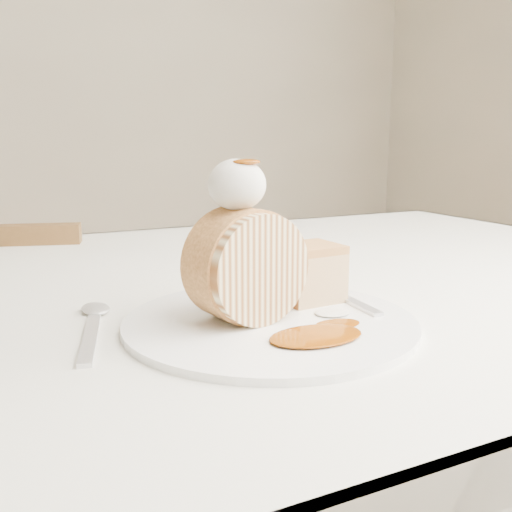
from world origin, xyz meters
name	(u,v)px	position (x,y,z in m)	size (l,w,h in m)	color
table	(240,343)	(0.00, 0.20, 0.66)	(1.40, 0.90, 0.75)	silver
plate	(270,322)	(-0.06, 0.01, 0.75)	(0.28, 0.28, 0.01)	white
roulade_slice	(247,266)	(-0.08, 0.02, 0.81)	(0.10, 0.10, 0.06)	beige
cake_chunk	(309,276)	(0.01, 0.05, 0.78)	(0.06, 0.06, 0.05)	tan
whipped_cream	(237,185)	(-0.08, 0.02, 0.89)	(0.05, 0.05, 0.05)	silver
caramel_drizzle	(246,155)	(-0.08, 0.02, 0.91)	(0.03, 0.02, 0.01)	#773404
caramel_pool	(316,336)	(-0.04, -0.06, 0.76)	(0.09, 0.06, 0.00)	#773404
fork	(347,299)	(0.05, 0.03, 0.76)	(0.02, 0.17, 0.00)	silver
spoon	(90,338)	(-0.22, 0.04, 0.75)	(0.02, 0.16, 0.00)	silver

